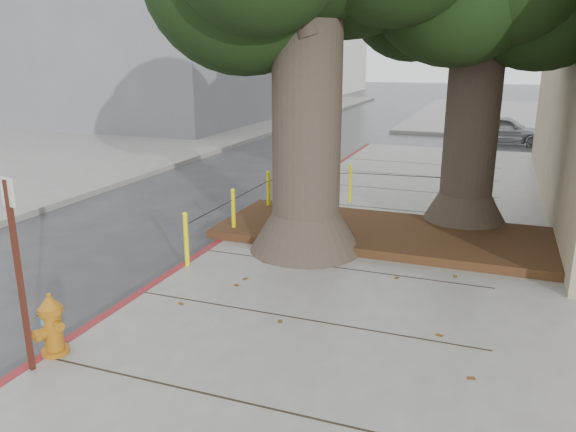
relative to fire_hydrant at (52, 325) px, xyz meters
The scene contains 12 objects.
ground 2.73m from the fire_hydrant, 44.81° to the left, with size 140.00×140.00×0.00m, color #28282B.
sidewalk_far 32.86m from the fire_hydrant, 76.08° to the left, with size 16.00×20.00×0.15m, color slate.
sidewalk_opposite 16.97m from the fire_hydrant, 135.50° to the left, with size 14.00×60.00×0.15m, color slate.
curb_red 4.41m from the fire_hydrant, 91.28° to the left, with size 0.14×26.00×0.16m, color maroon.
planter_bed 6.44m from the fire_hydrant, 64.17° to the left, with size 6.40×2.60×0.16m, color black.
building_far_grey 27.79m from the fire_hydrant, 118.73° to the left, with size 12.00×16.00×12.00m, color slate.
building_far_white 49.75m from the fire_hydrant, 107.85° to the left, with size 12.00×18.00×15.00m, color silver.
bollard_ring 6.35m from the fire_hydrant, 80.62° to the left, with size 3.79×5.39×0.95m.
fire_hydrant is the anchor object (origin of this frame).
signpost 0.96m from the fire_hydrant, 87.88° to the right, with size 0.22×0.07×2.23m.
car_silver 20.92m from the fire_hydrant, 76.38° to the left, with size 1.39×3.45×1.17m, color #96969A.
car_dark 23.08m from the fire_hydrant, 113.71° to the left, with size 1.58×3.89×1.13m, color black.
Camera 1 is at (2.81, -6.52, 3.59)m, focal length 35.00 mm.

